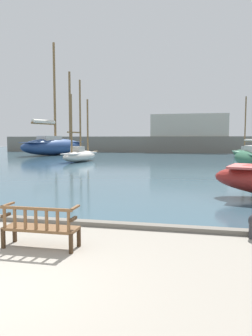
{
  "coord_description": "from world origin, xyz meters",
  "views": [
    {
      "loc": [
        3.21,
        -4.36,
        2.33
      ],
      "look_at": [
        -0.03,
        10.0,
        1.0
      ],
      "focal_mm": 35.0,
      "sensor_mm": 36.0,
      "label": 1
    }
  ],
  "objects_px": {
    "park_bench": "(40,226)",
    "sailboat_outer_starboard": "(54,145)",
    "sailboat_outer_port": "(245,153)",
    "sailboat_mid_port": "(80,154)"
  },
  "relations": [
    {
      "from": "sailboat_outer_starboard",
      "to": "sailboat_outer_port",
      "type": "bearing_deg",
      "value": -3.94
    },
    {
      "from": "park_bench",
      "to": "sailboat_outer_starboard",
      "type": "height_order",
      "value": "sailboat_outer_starboard"
    },
    {
      "from": "sailboat_mid_port",
      "to": "sailboat_outer_port",
      "type": "xyz_separation_m",
      "value": [
        16.48,
        9.72,
        -0.12
      ]
    },
    {
      "from": "park_bench",
      "to": "sailboat_outer_starboard",
      "type": "relative_size",
      "value": 0.11
    },
    {
      "from": "park_bench",
      "to": "sailboat_mid_port",
      "type": "bearing_deg",
      "value": 108.83
    },
    {
      "from": "sailboat_mid_port",
      "to": "sailboat_outer_port",
      "type": "relative_size",
      "value": 1.12
    },
    {
      "from": "sailboat_mid_port",
      "to": "sailboat_outer_port",
      "type": "distance_m",
      "value": 19.14
    },
    {
      "from": "sailboat_outer_starboard",
      "to": "sailboat_outer_port",
      "type": "distance_m",
      "value": 24.6
    },
    {
      "from": "park_bench",
      "to": "sailboat_mid_port",
      "type": "distance_m",
      "value": 25.16
    },
    {
      "from": "sailboat_outer_starboard",
      "to": "sailboat_outer_port",
      "type": "xyz_separation_m",
      "value": [
        24.53,
        -1.69,
        -0.78
      ]
    }
  ]
}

